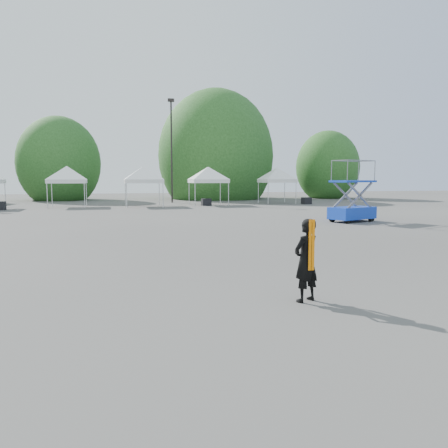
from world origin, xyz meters
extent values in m
plane|color=#474442|center=(0.00, 0.00, 0.00)|extent=(120.00, 120.00, 0.00)
cylinder|color=black|center=(3.00, 32.00, 4.75)|extent=(0.16, 0.16, 9.50)
cube|color=black|center=(3.00, 32.00, 9.65)|extent=(0.60, 0.25, 0.30)
cylinder|color=#382314|center=(-8.00, 40.00, 1.14)|extent=(0.36, 0.36, 2.27)
ellipsoid|color=#204918|center=(-8.00, 40.00, 3.94)|extent=(4.16, 4.16, 4.78)
cylinder|color=#382314|center=(9.00, 39.00, 1.40)|extent=(0.36, 0.36, 2.80)
ellipsoid|color=#204918|center=(9.00, 39.00, 4.85)|extent=(5.12, 5.12, 5.89)
cylinder|color=#382314|center=(22.00, 37.00, 1.05)|extent=(0.36, 0.36, 2.10)
ellipsoid|color=#204918|center=(22.00, 37.00, 3.64)|extent=(3.84, 3.84, 4.42)
cylinder|color=silver|center=(-10.91, 28.36, 1.00)|extent=(0.06, 0.06, 2.00)
cylinder|color=silver|center=(-7.51, 26.47, 1.00)|extent=(0.06, 0.06, 2.00)
cylinder|color=silver|center=(-4.73, 26.47, 1.00)|extent=(0.06, 0.06, 2.00)
cylinder|color=silver|center=(-7.51, 29.25, 1.00)|extent=(0.06, 0.06, 2.00)
cylinder|color=silver|center=(-4.73, 29.25, 1.00)|extent=(0.06, 0.06, 2.00)
cube|color=white|center=(-6.12, 27.86, 2.08)|extent=(2.98, 2.98, 0.30)
pyramid|color=white|center=(-6.12, 27.86, 3.33)|extent=(4.21, 4.21, 1.10)
cylinder|color=silver|center=(-1.49, 25.57, 1.00)|extent=(0.06, 0.06, 2.00)
cylinder|color=silver|center=(1.40, 25.57, 1.00)|extent=(0.06, 0.06, 2.00)
cylinder|color=silver|center=(-1.49, 28.46, 1.00)|extent=(0.06, 0.06, 2.00)
cylinder|color=silver|center=(1.40, 28.46, 1.00)|extent=(0.06, 0.06, 2.00)
cube|color=white|center=(-0.05, 27.02, 2.08)|extent=(3.09, 3.09, 0.30)
pyramid|color=white|center=(-0.05, 27.02, 3.33)|extent=(4.37, 4.37, 1.10)
cylinder|color=silver|center=(4.10, 25.94, 1.00)|extent=(0.06, 0.06, 2.00)
cylinder|color=silver|center=(7.00, 25.94, 1.00)|extent=(0.06, 0.06, 2.00)
cylinder|color=silver|center=(4.10, 28.83, 1.00)|extent=(0.06, 0.06, 2.00)
cylinder|color=silver|center=(7.00, 28.83, 1.00)|extent=(0.06, 0.06, 2.00)
cube|color=white|center=(5.55, 27.39, 2.08)|extent=(3.09, 3.09, 0.30)
pyramid|color=white|center=(5.55, 27.39, 3.33)|extent=(4.37, 4.37, 1.10)
cylinder|color=silver|center=(11.05, 27.23, 1.00)|extent=(0.06, 0.06, 2.00)
cylinder|color=silver|center=(13.76, 27.23, 1.00)|extent=(0.06, 0.06, 2.00)
cylinder|color=silver|center=(11.05, 29.94, 1.00)|extent=(0.06, 0.06, 2.00)
cylinder|color=silver|center=(13.76, 29.94, 1.00)|extent=(0.06, 0.06, 2.00)
cube|color=white|center=(12.41, 28.59, 2.08)|extent=(2.91, 2.91, 0.30)
pyramid|color=white|center=(12.41, 28.59, 3.33)|extent=(4.12, 4.12, 1.10)
imported|color=black|center=(0.87, -2.47, 0.79)|extent=(0.68, 0.58, 1.58)
cube|color=orange|center=(0.87, -2.63, 1.11)|extent=(0.13, 0.02, 0.95)
cube|color=#0C52A5|center=(9.89, 11.03, 0.48)|extent=(2.82, 2.07, 0.64)
cube|color=#0C52A5|center=(9.89, 11.03, 2.17)|extent=(2.71, 1.98, 0.11)
cylinder|color=black|center=(9.18, 10.21, 0.19)|extent=(0.41, 0.28, 0.38)
cylinder|color=black|center=(10.97, 10.87, 0.19)|extent=(0.41, 0.28, 0.38)
cylinder|color=black|center=(8.81, 11.20, 0.19)|extent=(0.41, 0.28, 0.38)
cylinder|color=black|center=(10.60, 11.86, 0.19)|extent=(0.41, 0.28, 0.38)
cube|color=black|center=(5.19, 26.58, 0.30)|extent=(0.83, 0.67, 0.60)
cube|color=black|center=(14.42, 26.38, 0.31)|extent=(0.89, 0.75, 0.61)
camera|label=1|loc=(-2.65, -9.94, 2.34)|focal=35.00mm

